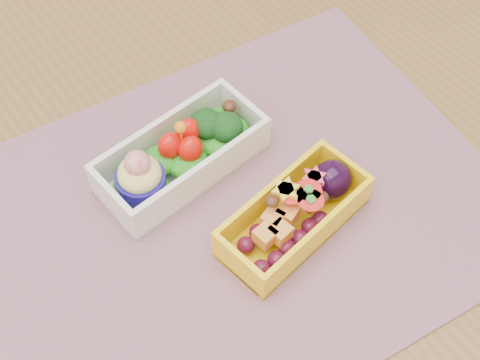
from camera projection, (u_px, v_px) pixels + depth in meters
table at (219, 235)px, 0.75m from camera, size 1.20×0.80×0.75m
placemat at (237, 210)px, 0.66m from camera, size 0.54×0.44×0.00m
bento_white at (181, 156)px, 0.66m from camera, size 0.18×0.09×0.07m
bento_yellow at (297, 213)px, 0.63m from camera, size 0.16×0.09×0.05m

